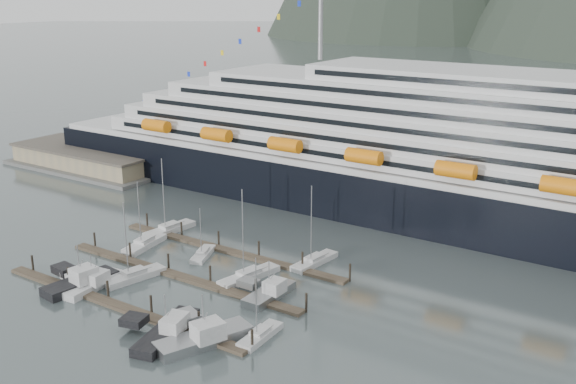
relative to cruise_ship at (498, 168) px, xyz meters
The scene contains 18 objects.
ground 63.76m from the cruise_ship, 118.66° to the right, with size 1600.00×1600.00×0.00m, color #4C585A.
cruise_ship is the anchor object (origin of this frame).
warehouse 103.31m from the cruise_ship, behind, with size 46.00×20.00×5.80m.
dock_near 74.63m from the cruise_ship, 118.31° to the right, with size 48.18×2.28×3.20m.
dock_mid 63.65m from the cruise_ship, 123.96° to the right, with size 48.18×2.28×3.20m.
dock_far 53.59m from the cruise_ship, 131.95° to the right, with size 48.18×2.28×3.20m.
sailboat_a 67.88m from the cruise_ship, 137.32° to the right, with size 4.59×10.40×13.05m.
sailboat_c 70.28m from the cruise_ship, 125.43° to the right, with size 5.04×10.76×13.73m.
sailboat_d 53.67m from the cruise_ship, 118.44° to the right, with size 4.88×11.72×15.78m.
sailboat_e 63.97m from the cruise_ship, 143.95° to the right, with size 3.89×11.25×15.26m.
sailboat_f 58.12m from the cruise_ship, 130.96° to the right, with size 4.94×7.99×9.42m.
sailboat_g 41.64m from the cruise_ship, 119.07° to the right, with size 3.52×10.49×14.49m.
sailboat_h 63.02m from the cruise_ship, 101.20° to the right, with size 2.77×8.24×12.26m.
trawler_a 76.81m from the cruise_ship, 124.74° to the right, with size 8.21×11.33×6.03m.
trawler_b 78.50m from the cruise_ship, 125.39° to the right, with size 9.40×12.32×7.79m.
trawler_c 71.97m from the cruise_ship, 108.87° to the right, with size 9.96×13.54×6.68m.
trawler_d 69.13m from the cruise_ship, 104.82° to the right, with size 11.14×13.61×7.83m.
trawler_e 54.37m from the cruise_ship, 110.17° to the right, with size 7.75×10.18×6.56m.
Camera 1 is at (65.90, -70.54, 44.65)m, focal length 42.00 mm.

